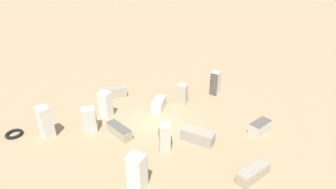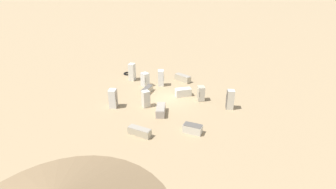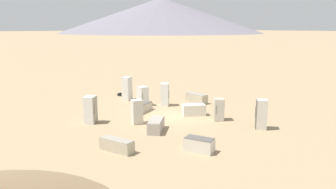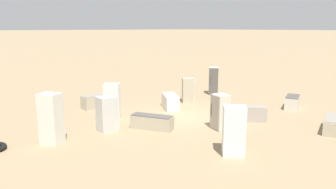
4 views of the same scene
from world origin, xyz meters
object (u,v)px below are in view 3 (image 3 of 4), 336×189
discarded_fridge_11 (165,95)px  discarded_fridge_7 (261,114)px  discarded_fridge_10 (127,89)px  discarded_fridge_4 (137,112)px  discarded_fridge_9 (194,110)px  discarded_fridge_0 (196,98)px  discarded_fridge_1 (156,125)px  discarded_fridge_3 (143,108)px  discarded_fridge_8 (143,96)px  discarded_fridge_2 (199,145)px  discarded_fridge_5 (117,145)px  discarded_fridge_6 (91,110)px  discarded_fridge_12 (219,109)px  scrap_tire (123,94)px

discarded_fridge_11 → discarded_fridge_7: bearing=48.9°
discarded_fridge_10 → discarded_fridge_11: size_ratio=1.11×
discarded_fridge_4 → discarded_fridge_9: size_ratio=0.90×
discarded_fridge_0 → discarded_fridge_1: 7.95m
discarded_fridge_3 → discarded_fridge_8: 1.94m
discarded_fridge_0 → discarded_fridge_2: (-7.78, 7.19, -0.02)m
discarded_fridge_8 → discarded_fridge_9: size_ratio=0.88×
discarded_fridge_1 → discarded_fridge_3: size_ratio=0.96×
discarded_fridge_2 → discarded_fridge_5: 4.04m
discarded_fridge_8 → discarded_fridge_10: (2.41, -0.08, 0.22)m
discarded_fridge_6 → discarded_fridge_8: discarded_fridge_6 is taller
discarded_fridge_1 → discarded_fridge_8: discarded_fridge_8 is taller
discarded_fridge_0 → discarded_fridge_3: bearing=175.3°
discarded_fridge_3 → discarded_fridge_12: size_ratio=1.34×
discarded_fridge_11 → discarded_fridge_9: bearing=39.7°
discarded_fridge_5 → discarded_fridge_8: bearing=29.0°
discarded_fridge_9 → scrap_tire: 8.93m
discarded_fridge_3 → discarded_fridge_9: size_ratio=1.14×
discarded_fridge_7 → discarded_fridge_12: bearing=60.3°
discarded_fridge_3 → discarded_fridge_0: bearing=-119.9°
discarded_fridge_11 → scrap_tire: 5.50m
discarded_fridge_5 → scrap_tire: 13.48m
discarded_fridge_0 → scrap_tire: bearing=115.6°
discarded_fridge_5 → discarded_fridge_8: size_ratio=1.28×
discarded_fridge_5 → discarded_fridge_7: 8.83m
discarded_fridge_10 → discarded_fridge_11: 3.71m
discarded_fridge_0 → discarded_fridge_2: bearing=-134.3°
discarded_fridge_5 → scrap_tire: discarded_fridge_5 is taller
discarded_fridge_0 → discarded_fridge_6: (0.01, 9.17, 0.50)m
discarded_fridge_3 → discarded_fridge_7: size_ratio=1.07×
discarded_fridge_1 → discarded_fridge_4: (1.96, 0.04, 0.42)m
scrap_tire → discarded_fridge_4: bearing=154.9°
discarded_fridge_6 → discarded_fridge_4: bearing=95.0°
discarded_fridge_4 → discarded_fridge_5: size_ratio=0.80×
discarded_fridge_7 → discarded_fridge_2: bearing=142.6°
discarded_fridge_7 → discarded_fridge_10: (11.73, 2.06, 0.07)m
discarded_fridge_6 → scrap_tire: discarded_fridge_6 is taller
discarded_fridge_2 → discarded_fridge_3: (8.05, -2.19, -0.04)m
discarded_fridge_0 → discarded_fridge_6: 9.19m
discarded_fridge_1 → discarded_fridge_5: discarded_fridge_1 is taller
discarded_fridge_3 → discarded_fridge_10: size_ratio=0.99×
discarded_fridge_0 → discarded_fridge_7: size_ratio=1.09×
discarded_fridge_8 → discarded_fridge_10: size_ratio=0.77×
discarded_fridge_7 → discarded_fridge_10: size_ratio=0.92×
discarded_fridge_1 → discarded_fridge_7: 6.28m
discarded_fridge_4 → discarded_fridge_5: discarded_fridge_4 is taller
discarded_fridge_6 → discarded_fridge_9: size_ratio=1.02×
discarded_fridge_7 → scrap_tire: 13.74m
discarded_fridge_5 → discarded_fridge_12: 8.01m
discarded_fridge_1 → discarded_fridge_12: discarded_fridge_12 is taller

